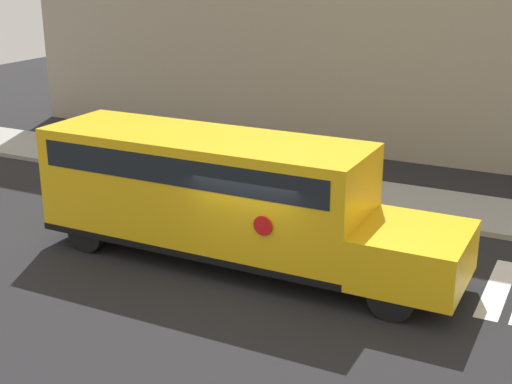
# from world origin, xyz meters

# --- Properties ---
(ground_plane) EXTENTS (60.00, 60.00, 0.00)m
(ground_plane) POSITION_xyz_m (0.00, 0.00, 0.00)
(ground_plane) COLOR black
(sidewalk_strip) EXTENTS (44.00, 3.00, 0.15)m
(sidewalk_strip) POSITION_xyz_m (0.00, 6.50, 0.07)
(sidewalk_strip) COLOR #9E9E99
(sidewalk_strip) RESTS_ON ground
(school_bus) EXTENTS (10.25, 2.57, 3.05)m
(school_bus) POSITION_xyz_m (-1.27, 0.64, 1.73)
(school_bus) COLOR yellow
(school_bus) RESTS_ON ground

